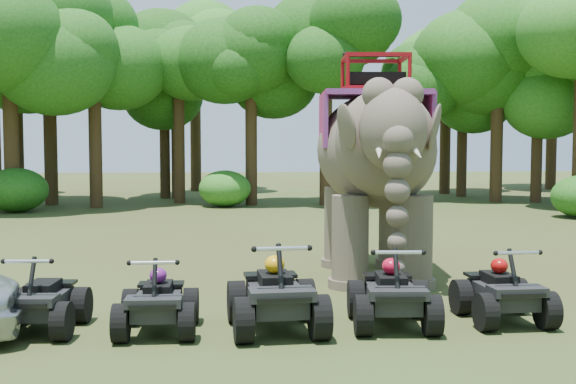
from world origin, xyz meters
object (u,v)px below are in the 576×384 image
(atv_3, at_px, (392,285))
(atv_0, at_px, (40,292))
(elephant, at_px, (375,164))
(atv_2, at_px, (276,285))
(atv_1, at_px, (157,294))
(atv_4, at_px, (503,283))

(atv_3, bearing_deg, atv_0, -176.79)
(atv_3, bearing_deg, elephant, 86.87)
(atv_0, xyz_separation_m, atv_3, (5.32, -0.15, 0.04))
(atv_2, bearing_deg, atv_1, 174.56)
(elephant, relative_size, atv_2, 3.04)
(atv_1, xyz_separation_m, atv_2, (1.77, -0.05, 0.10))
(elephant, xyz_separation_m, atv_4, (1.23, -3.97, -1.77))
(atv_2, distance_m, atv_4, 3.61)
(atv_1, height_order, atv_3, atv_3)
(elephant, height_order, atv_3, elephant)
(atv_2, bearing_deg, atv_3, -0.43)
(atv_0, bearing_deg, elephant, 37.94)
(atv_3, bearing_deg, atv_1, -174.24)
(atv_0, xyz_separation_m, atv_1, (1.75, -0.21, -0.01))
(elephant, bearing_deg, atv_0, -141.67)
(elephant, distance_m, atv_3, 4.49)
(elephant, distance_m, atv_2, 5.12)
(atv_0, bearing_deg, atv_3, 2.48)
(elephant, bearing_deg, atv_4, -68.30)
(atv_0, relative_size, atv_4, 0.98)
(atv_0, bearing_deg, atv_2, -0.09)
(atv_0, height_order, atv_1, atv_0)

